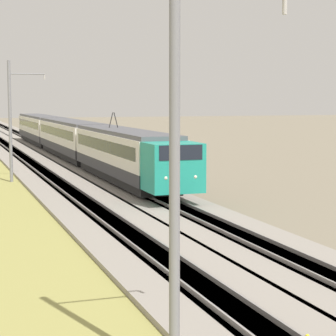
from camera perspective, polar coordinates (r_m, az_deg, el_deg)
The scene contains 7 objects.
ballast_main at distance 55.46m, azimuth -11.52°, elevation 0.05°, with size 240.00×4.40×0.30m.
ballast_adjacent at distance 56.15m, azimuth -7.26°, elevation 0.20°, with size 240.00×4.40×0.30m.
track_main at distance 55.46m, azimuth -11.52°, elevation 0.06°, with size 240.00×1.57×0.45m.
track_adjacent at distance 56.15m, azimuth -7.26°, elevation 0.21°, with size 240.00×1.57×0.45m.
passenger_train at distance 62.66m, azimuth -8.56°, elevation 2.73°, with size 60.77×2.92×4.89m.
catenary_mast_near at distance 13.02m, azimuth 0.81°, elevation 0.39°, with size 0.22×2.56×8.81m.
catenary_mast_mid at distance 46.08m, azimuth -13.51°, elevation 4.05°, with size 0.22×2.56×8.42m.
Camera 1 is at (-4.71, 7.07, 5.83)m, focal length 70.00 mm.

